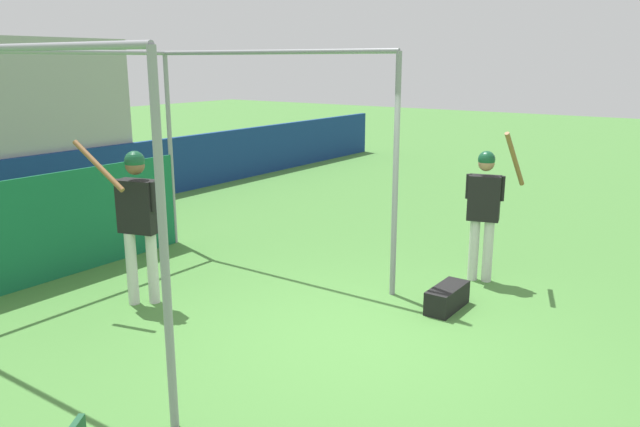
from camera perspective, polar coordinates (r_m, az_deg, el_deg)
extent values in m
plane|color=#477F38|center=(6.78, 3.69, -11.29)|extent=(60.00, 60.00, 0.00)
cube|color=#195B33|center=(12.49, -26.69, 5.03)|extent=(0.45, 0.40, 0.10)
cube|color=#195B33|center=(12.62, -27.19, 6.11)|extent=(0.45, 0.06, 0.40)
cube|color=#195B33|center=(12.76, -24.52, 5.41)|extent=(0.45, 0.40, 0.10)
cube|color=#195B33|center=(12.88, -25.03, 6.47)|extent=(0.45, 0.06, 0.40)
cube|color=#195B33|center=(13.04, -22.44, 5.77)|extent=(0.45, 0.40, 0.10)
cube|color=#195B33|center=(13.16, -22.96, 6.80)|extent=(0.45, 0.06, 0.40)
cube|color=#195B33|center=(13.34, -20.45, 6.10)|extent=(0.45, 0.40, 0.10)
cube|color=#195B33|center=(13.46, -20.98, 7.11)|extent=(0.45, 0.06, 0.40)
cube|color=#195B33|center=(13.41, -26.45, 7.29)|extent=(0.45, 0.40, 0.10)
cube|color=#195B33|center=(13.55, -26.92, 8.28)|extent=(0.45, 0.06, 0.40)
cube|color=#195B33|center=(13.68, -24.42, 7.60)|extent=(0.45, 0.40, 0.10)
cube|color=#195B33|center=(13.81, -24.90, 8.57)|extent=(0.45, 0.06, 0.40)
cube|color=#195B33|center=(13.96, -22.48, 7.89)|extent=(0.45, 0.40, 0.10)
cube|color=#195B33|center=(14.10, -22.96, 8.83)|extent=(0.45, 0.06, 0.40)
cube|color=#195B33|center=(14.34, -26.24, 9.26)|extent=(0.45, 0.40, 0.10)
cube|color=#195B33|center=(14.49, -26.69, 10.16)|extent=(0.45, 0.06, 0.40)
cube|color=#195B33|center=(14.61, -24.34, 9.51)|extent=(0.45, 0.40, 0.10)
cube|color=#195B33|center=(14.76, -24.79, 10.40)|extent=(0.45, 0.06, 0.40)
cube|color=#195B33|center=(15.29, -26.05, 10.99)|extent=(0.45, 0.40, 0.10)
cube|color=#195B33|center=(15.44, -26.48, 11.82)|extent=(0.45, 0.06, 0.40)
cylinder|color=gray|center=(4.82, -14.08, -3.26)|extent=(0.07, 0.07, 2.98)
cylinder|color=gray|center=(7.60, 6.92, 3.23)|extent=(0.07, 0.07, 2.98)
cylinder|color=gray|center=(10.10, -13.52, 5.57)|extent=(0.07, 0.07, 2.98)
cylinder|color=gray|center=(8.60, -4.95, 14.49)|extent=(0.06, 4.00, 0.06)
cylinder|color=gray|center=(8.92, -23.00, 13.46)|extent=(3.61, 0.06, 0.06)
cube|color=#14663D|center=(9.16, -21.62, -0.77)|extent=(3.54, 0.03, 1.44)
cylinder|color=silver|center=(7.80, -15.06, -4.79)|extent=(0.16, 0.16, 0.89)
cylinder|color=silver|center=(7.83, -16.82, -4.85)|extent=(0.16, 0.16, 0.89)
cube|color=black|center=(7.61, -16.32, 0.63)|extent=(0.34, 0.51, 0.63)
sphere|color=brown|center=(7.52, -16.57, 4.25)|extent=(0.22, 0.22, 0.22)
sphere|color=#144C2D|center=(7.51, -16.60, 4.63)|extent=(0.23, 0.23, 0.23)
cylinder|color=black|center=(7.41, -15.04, 1.50)|extent=(0.09, 0.09, 0.35)
cylinder|color=black|center=(7.70, -18.04, 1.73)|extent=(0.09, 0.09, 0.35)
cylinder|color=brown|center=(7.45, -19.61, 4.14)|extent=(0.14, 0.74, 0.54)
sphere|color=brown|center=(7.72, -17.50, 2.75)|extent=(0.08, 0.08, 0.08)
cylinder|color=silver|center=(8.57, 13.88, -3.23)|extent=(0.16, 0.16, 0.84)
cylinder|color=silver|center=(8.56, 15.09, -3.34)|extent=(0.16, 0.16, 0.84)
cube|color=black|center=(8.39, 14.78, 1.38)|extent=(0.32, 0.45, 0.59)
sphere|color=#A37556|center=(8.31, 14.97, 4.48)|extent=(0.21, 0.21, 0.21)
sphere|color=#144C2D|center=(8.30, 14.99, 4.80)|extent=(0.22, 0.22, 0.22)
cylinder|color=black|center=(8.42, 13.42, 2.43)|extent=(0.09, 0.09, 0.33)
cylinder|color=black|center=(8.39, 16.30, 2.20)|extent=(0.09, 0.09, 0.33)
cylinder|color=brown|center=(8.27, 17.37, 4.74)|extent=(0.54, 0.15, 0.74)
sphere|color=brown|center=(8.44, 15.74, 2.61)|extent=(0.08, 0.08, 0.08)
cube|color=black|center=(7.60, 11.55, -7.55)|extent=(0.70, 0.28, 0.28)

